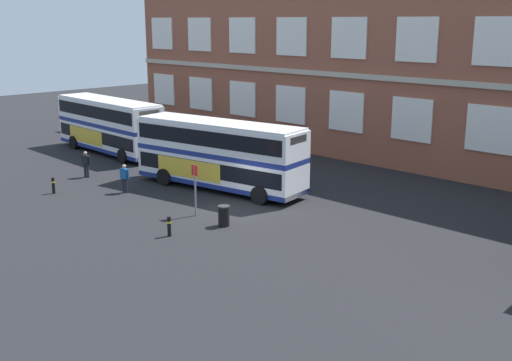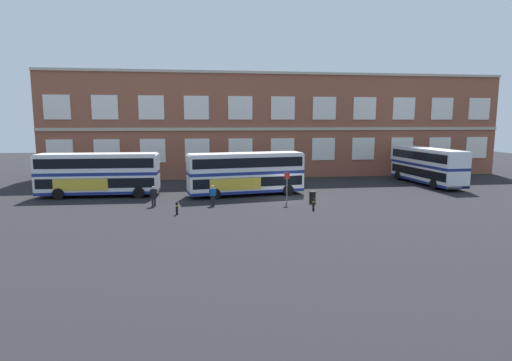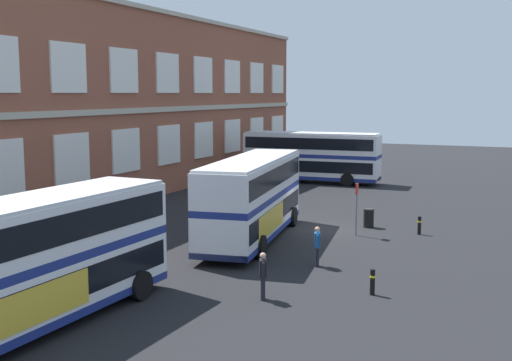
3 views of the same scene
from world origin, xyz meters
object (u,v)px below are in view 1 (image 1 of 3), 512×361
at_px(waiting_passenger, 86,163).
at_px(bus_stand_flag, 195,185).
at_px(station_litter_bin, 224,216).
at_px(safety_bollard_east, 169,226).
at_px(safety_bollard_west, 53,185).
at_px(second_passenger, 125,177).
at_px(double_decker_middle, 219,154).
at_px(double_decker_near, 109,125).

height_order(waiting_passenger, bus_stand_flag, bus_stand_flag).
distance_m(station_litter_bin, safety_bollard_east, 2.91).
bearing_deg(safety_bollard_west, second_passenger, 46.84).
bearing_deg(double_decker_middle, safety_bollard_east, -57.93).
bearing_deg(double_decker_middle, double_decker_near, 174.79).
xyz_separation_m(double_decker_near, double_decker_middle, (13.78, -1.26, 0.00)).
bearing_deg(second_passenger, safety_bollard_west, -133.16).
relative_size(waiting_passenger, bus_stand_flag, 0.63).
distance_m(safety_bollard_west, safety_bollard_east, 10.78).
distance_m(double_decker_near, bus_stand_flag, 17.78).
xyz_separation_m(double_decker_middle, second_passenger, (-3.32, -4.46, -1.22)).
xyz_separation_m(waiting_passenger, safety_bollard_east, (12.86, -3.29, -0.44)).
bearing_deg(bus_stand_flag, station_litter_bin, -2.61).
xyz_separation_m(waiting_passenger, second_passenger, (4.92, -0.38, 0.00)).
distance_m(double_decker_near, waiting_passenger, 7.79).
bearing_deg(second_passenger, safety_bollard_east, -20.12).
xyz_separation_m(safety_bollard_west, safety_bollard_east, (10.78, 0.12, 0.00)).
bearing_deg(waiting_passenger, station_litter_bin, -1.96).
bearing_deg(second_passenger, waiting_passenger, 175.60).
relative_size(waiting_passenger, second_passenger, 1.00).
xyz_separation_m(double_decker_middle, safety_bollard_east, (4.61, -7.36, -1.66)).
xyz_separation_m(double_decker_near, bus_stand_flag, (16.84, -5.70, -0.51)).
distance_m(waiting_passenger, second_passenger, 4.93).
bearing_deg(bus_stand_flag, safety_bollard_west, -161.70).
distance_m(double_decker_near, double_decker_middle, 13.84).
relative_size(station_litter_bin, safety_bollard_west, 1.08).
relative_size(bus_stand_flag, station_litter_bin, 2.62).
height_order(double_decker_middle, waiting_passenger, double_decker_middle).
height_order(second_passenger, safety_bollard_east, second_passenger).
height_order(second_passenger, bus_stand_flag, bus_stand_flag).
distance_m(bus_stand_flag, station_litter_bin, 2.52).
bearing_deg(bus_stand_flag, double_decker_middle, 124.53).
bearing_deg(bus_stand_flag, waiting_passenger, 178.17).
distance_m(second_passenger, safety_bollard_west, 4.18).
height_order(station_litter_bin, safety_bollard_west, station_litter_bin).
distance_m(double_decker_near, safety_bollard_east, 20.39).
height_order(bus_stand_flag, station_litter_bin, bus_stand_flag).
xyz_separation_m(bus_stand_flag, station_litter_bin, (2.26, -0.10, -1.12)).
height_order(station_litter_bin, safety_bollard_east, station_litter_bin).
bearing_deg(double_decker_near, second_passenger, -28.65).
bearing_deg(bus_stand_flag, second_passenger, -179.84).
bearing_deg(waiting_passenger, second_passenger, -4.40).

